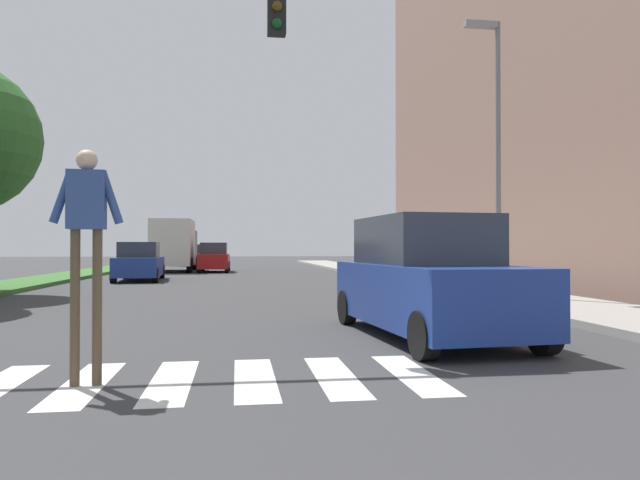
{
  "coord_description": "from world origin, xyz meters",
  "views": [
    {
      "loc": [
        0.7,
        0.52,
        1.45
      ],
      "look_at": [
        3.31,
        18.96,
        1.7
      ],
      "focal_mm": 33.11,
      "sensor_mm": 36.0,
      "label": 1
    }
  ],
  "objects": [
    {
      "name": "ground_plane",
      "position": [
        0.0,
        30.0,
        0.0
      ],
      "size": [
        140.0,
        140.0,
        0.0
      ],
      "primitive_type": "plane",
      "color": "#38383A"
    },
    {
      "name": "crosswalk",
      "position": [
        0.0,
        7.11,
        0.0
      ],
      "size": [
        5.85,
        2.2,
        0.01
      ],
      "color": "silver",
      "rests_on": "ground_plane"
    },
    {
      "name": "median_strip",
      "position": [
        -7.4,
        28.0,
        0.07
      ],
      "size": [
        2.42,
        64.0,
        0.15
      ],
      "primitive_type": "cube",
      "color": "#386B2D",
      "rests_on": "ground_plane"
    },
    {
      "name": "apartment_block_right",
      "position": [
        16.03,
        22.0,
        9.23
      ],
      "size": [
        10.12,
        31.61,
        18.46
      ],
      "primitive_type": "cube",
      "color": "#937060",
      "rests_on": "ground_plane"
    },
    {
      "name": "sidewalk_right",
      "position": [
        8.28,
        28.0,
        0.07
      ],
      "size": [
        3.0,
        64.0,
        0.15
      ],
      "primitive_type": "cube",
      "color": "#9E9991",
      "rests_on": "ground_plane"
    },
    {
      "name": "street_lamp_right",
      "position": [
        7.68,
        15.76,
        4.59
      ],
      "size": [
        1.02,
        0.24,
        7.5
      ],
      "color": "slate",
      "rests_on": "sidewalk_right"
    },
    {
      "name": "pedestrian_performer",
      "position": [
        -0.87,
        7.02,
        1.66
      ],
      "size": [
        0.75,
        0.27,
        2.49
      ],
      "color": "brown",
      "rests_on": "ground_plane"
    },
    {
      "name": "suv_crossing",
      "position": [
        3.8,
        9.84,
        0.93
      ],
      "size": [
        2.32,
        4.74,
        1.97
      ],
      "color": "navy",
      "rests_on": "ground_plane"
    },
    {
      "name": "sedan_midblock",
      "position": [
        -3.54,
        27.33,
        0.79
      ],
      "size": [
        2.09,
        4.6,
        1.7
      ],
      "color": "navy",
      "rests_on": "ground_plane"
    },
    {
      "name": "sedan_distant",
      "position": [
        -0.63,
        36.24,
        0.81
      ],
      "size": [
        1.85,
        4.04,
        1.75
      ],
      "color": "maroon",
      "rests_on": "ground_plane"
    },
    {
      "name": "sedan_far_horizon",
      "position": [
        -2.77,
        48.83,
        0.79
      ],
      "size": [
        2.15,
        4.36,
        1.71
      ],
      "color": "maroon",
      "rests_on": "ground_plane"
    },
    {
      "name": "truck_box_delivery",
      "position": [
        -3.05,
        37.26,
        1.63
      ],
      "size": [
        2.4,
        6.2,
        3.1
      ],
      "color": "#474C51",
      "rests_on": "ground_plane"
    }
  ]
}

